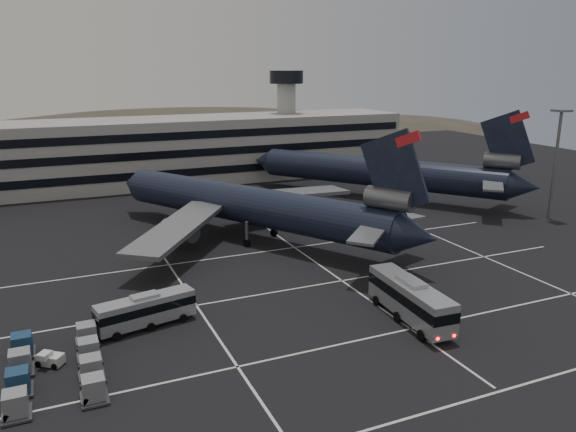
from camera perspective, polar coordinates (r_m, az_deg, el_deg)
The scene contains 11 objects.
ground at distance 60.53m, azimuth -2.76°, elevation -9.55°, with size 260.00×260.00×0.00m, color black.
lane_markings at distance 61.45m, azimuth -2.16°, elevation -9.15°, with size 90.00×55.62×0.01m.
terminal at distance 125.09m, azimuth -15.88°, elevation 6.10°, with size 125.00×26.00×24.00m.
hills at distance 227.71m, azimuth -13.87°, elevation 5.21°, with size 352.00×180.00×44.00m.
lightpole_right at distance 102.89m, azimuth 25.65°, elevation 6.12°, with size 2.40×2.40×18.28m.
trijet_main at distance 82.78m, azimuth -3.63°, elevation 1.09°, with size 41.76×52.27×18.08m.
trijet_far at distance 109.77m, azimuth 9.63°, elevation 4.48°, with size 39.59×49.44×18.08m.
bus_near at distance 58.74m, azimuth 12.32°, elevation -8.14°, with size 3.70×12.54×4.38m.
bus_far at distance 57.88m, azimuth -14.25°, elevation -9.17°, with size 10.09×4.26×3.47m.
tug_b at distance 54.18m, azimuth -22.94°, elevation -13.19°, with size 2.55×2.41×1.42m.
uld_cluster at distance 52.14m, azimuth -22.56°, elevation -13.85°, with size 7.87×12.46×2.03m.
Camera 1 is at (-19.35, -51.52, 25.20)m, focal length 35.00 mm.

